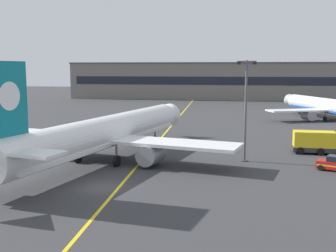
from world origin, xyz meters
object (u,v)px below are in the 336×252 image
object	(u,v)px
apron_lamp_post	(246,109)
service_truck_baggage_yellow	(321,142)
airliner_foreground	(105,134)
airliner_background	(331,107)

from	to	relation	value
apron_lamp_post	service_truck_baggage_yellow	world-z (taller)	apron_lamp_post
airliner_foreground	service_truck_baggage_yellow	xyz separation A→B (m)	(26.29, 9.23, -1.89)
apron_lamp_post	airliner_foreground	bearing A→B (deg)	-169.78
apron_lamp_post	service_truck_baggage_yellow	xyz separation A→B (m)	(9.88, 6.27, -4.80)
service_truck_baggage_yellow	apron_lamp_post	bearing A→B (deg)	-147.60
airliner_background	apron_lamp_post	world-z (taller)	apron_lamp_post
airliner_foreground	service_truck_baggage_yellow	distance (m)	27.93
airliner_background	service_truck_baggage_yellow	size ratio (longest dim) A/B	4.45
apron_lamp_post	service_truck_baggage_yellow	distance (m)	12.65
airliner_foreground	airliner_background	xyz separation A→B (m)	(34.61, 45.71, -0.48)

